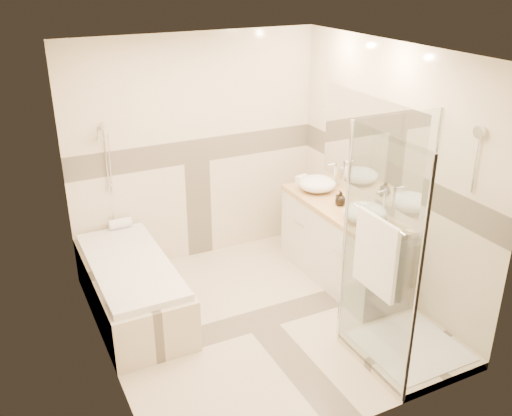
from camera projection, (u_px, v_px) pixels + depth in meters
name	position (u px, v px, depth m)	size (l,w,h in m)	color
room	(263.00, 197.00, 4.97)	(2.82, 3.02, 2.52)	beige
bathtub	(132.00, 285.00, 5.43)	(0.75, 1.70, 0.56)	beige
vanity	(341.00, 243.00, 5.97)	(0.58, 1.62, 0.85)	silver
shower_enclosure	(399.00, 304.00, 4.78)	(0.96, 0.93, 2.04)	beige
vessel_sink_near	(317.00, 184.00, 6.16)	(0.41, 0.41, 0.16)	white
vessel_sink_far	(365.00, 212.00, 5.45)	(0.42, 0.42, 0.17)	white
faucet_near	(334.00, 173.00, 6.21)	(0.12, 0.03, 0.29)	silver
faucet_far	(384.00, 201.00, 5.51)	(0.12, 0.03, 0.29)	silver
amenity_bottle_a	(340.00, 198.00, 5.81)	(0.07, 0.07, 0.15)	black
amenity_bottle_b	(341.00, 199.00, 5.79)	(0.11, 0.11, 0.15)	black
folded_towels	(308.00, 181.00, 6.34)	(0.15, 0.25, 0.08)	white
rolled_towel	(120.00, 223.00, 5.98)	(0.11, 0.11, 0.23)	white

